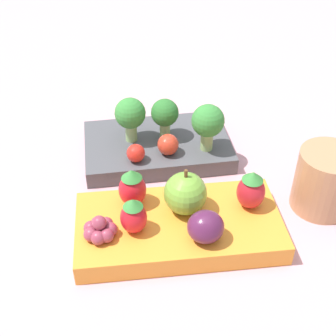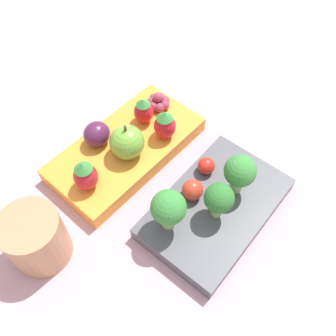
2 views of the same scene
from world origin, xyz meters
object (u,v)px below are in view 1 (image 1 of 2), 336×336
at_px(bento_box_fruit, 179,227).
at_px(grape_cluster, 100,229).
at_px(plum, 206,227).
at_px(drinking_cup, 325,181).
at_px(bento_box_savoury, 159,147).
at_px(strawberry_2, 251,190).
at_px(broccoli_floret_0, 165,114).
at_px(cherry_tomato_0, 136,153).
at_px(broccoli_floret_2, 208,122).
at_px(cherry_tomato_1, 168,145).
at_px(broccoli_floret_1, 130,115).
at_px(apple, 185,193).
at_px(strawberry_1, 133,216).
at_px(strawberry_0, 132,188).

bearing_deg(bento_box_fruit, grape_cluster, -171.41).
relative_size(plum, drinking_cup, 0.51).
bearing_deg(bento_box_savoury, strawberry_2, -59.50).
distance_m(grape_cluster, drinking_cup, 0.26).
relative_size(broccoli_floret_0, cherry_tomato_0, 2.39).
relative_size(broccoli_floret_2, strawberry_2, 1.33).
height_order(bento_box_fruit, cherry_tomato_1, cherry_tomato_1).
xyz_separation_m(bento_box_fruit, broccoli_floret_1, (-0.04, 0.16, 0.05)).
distance_m(plum, grape_cluster, 0.11).
bearing_deg(strawberry_2, broccoli_floret_0, 116.74).
distance_m(bento_box_savoury, apple, 0.14).
distance_m(bento_box_fruit, drinking_cup, 0.17).
bearing_deg(broccoli_floret_1, plum, -71.94).
relative_size(broccoli_floret_1, strawberry_1, 1.43).
bearing_deg(broccoli_floret_2, strawberry_2, -77.50).
bearing_deg(strawberry_1, grape_cluster, -174.42).
bearing_deg(strawberry_2, plum, -143.89).
xyz_separation_m(bento_box_fruit, cherry_tomato_1, (0.00, 0.12, 0.02)).
height_order(bento_box_fruit, grape_cluster, grape_cluster).
xyz_separation_m(broccoli_floret_1, grape_cluster, (-0.04, -0.17, -0.03)).
relative_size(strawberry_2, plum, 1.26).
xyz_separation_m(bento_box_savoury, cherry_tomato_1, (0.01, -0.03, 0.02)).
height_order(cherry_tomato_1, plum, plum).
xyz_separation_m(plum, drinking_cup, (0.15, 0.06, -0.00)).
relative_size(broccoli_floret_0, broccoli_floret_2, 0.87).
xyz_separation_m(bento_box_fruit, broccoli_floret_0, (0.01, 0.16, 0.04)).
height_order(broccoli_floret_0, broccoli_floret_1, broccoli_floret_1).
bearing_deg(drinking_cup, apple, -175.68).
relative_size(strawberry_1, drinking_cup, 0.58).
relative_size(bento_box_fruit, strawberry_2, 4.69).
height_order(bento_box_fruit, broccoli_floret_0, broccoli_floret_0).
height_order(bento_box_fruit, broccoli_floret_2, broccoli_floret_2).
relative_size(bento_box_savoury, bento_box_fruit, 0.87).
bearing_deg(broccoli_floret_2, bento_box_fruit, -113.66).
height_order(bento_box_savoury, strawberry_0, strawberry_0).
bearing_deg(cherry_tomato_1, broccoli_floret_0, 88.65).
bearing_deg(bento_box_savoury, broccoli_floret_2, -25.33).
height_order(apple, strawberry_1, apple).
distance_m(cherry_tomato_1, drinking_cup, 0.19).
bearing_deg(apple, bento_box_savoury, 94.93).
bearing_deg(drinking_cup, broccoli_floret_2, 139.96).
relative_size(plum, grape_cluster, 1.07).
bearing_deg(plum, cherry_tomato_1, 96.62).
bearing_deg(bento_box_fruit, cherry_tomato_1, 87.88).
height_order(cherry_tomato_0, strawberry_2, strawberry_2).
bearing_deg(cherry_tomato_0, broccoli_floret_0, 48.56).
height_order(broccoli_floret_1, cherry_tomato_1, broccoli_floret_1).
height_order(bento_box_savoury, drinking_cup, drinking_cup).
xyz_separation_m(apple, grape_cluster, (-0.09, -0.03, -0.01)).
bearing_deg(bento_box_fruit, broccoli_floret_1, 103.99).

